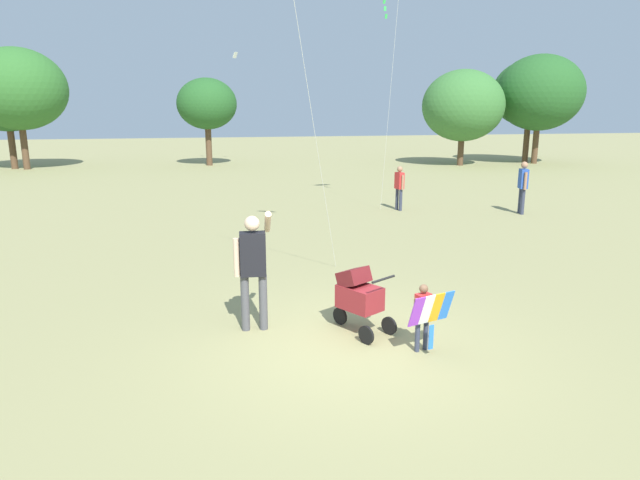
# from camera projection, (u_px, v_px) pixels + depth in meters

# --- Properties ---
(ground_plane) EXTENTS (120.00, 120.00, 0.00)m
(ground_plane) POSITION_uv_depth(u_px,v_px,m) (348.00, 348.00, 7.99)
(ground_plane) COLOR #938E5B
(treeline_distant) EXTENTS (42.85, 8.12, 6.61)m
(treeline_distant) POSITION_uv_depth(u_px,v_px,m) (283.00, 96.00, 32.01)
(treeline_distant) COLOR brown
(treeline_distant) RESTS_ON ground
(child_with_butterfly_kite) EXTENTS (0.71, 0.45, 0.99)m
(child_with_butterfly_kite) POSITION_uv_depth(u_px,v_px,m) (425.00, 312.00, 7.74)
(child_with_butterfly_kite) COLOR #33384C
(child_with_butterfly_kite) RESTS_ON ground
(person_adult_flyer) EXTENTS (0.61, 0.55, 1.89)m
(person_adult_flyer) POSITION_uv_depth(u_px,v_px,m) (253.00, 262.00, 8.42)
(person_adult_flyer) COLOR #4C4C51
(person_adult_flyer) RESTS_ON ground
(stroller) EXTENTS (0.86, 1.08, 1.03)m
(stroller) POSITION_uv_depth(u_px,v_px,m) (359.00, 294.00, 8.44)
(stroller) COLOR black
(stroller) RESTS_ON ground
(person_red_shirt) EXTENTS (0.31, 0.53, 1.70)m
(person_red_shirt) POSITION_uv_depth(u_px,v_px,m) (523.00, 183.00, 17.91)
(person_red_shirt) COLOR #33384C
(person_red_shirt) RESTS_ON ground
(person_sitting_far) EXTENTS (0.26, 0.47, 1.49)m
(person_sitting_far) POSITION_uv_depth(u_px,v_px,m) (399.00, 184.00, 18.56)
(person_sitting_far) COLOR #33384C
(person_sitting_far) RESTS_ON ground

